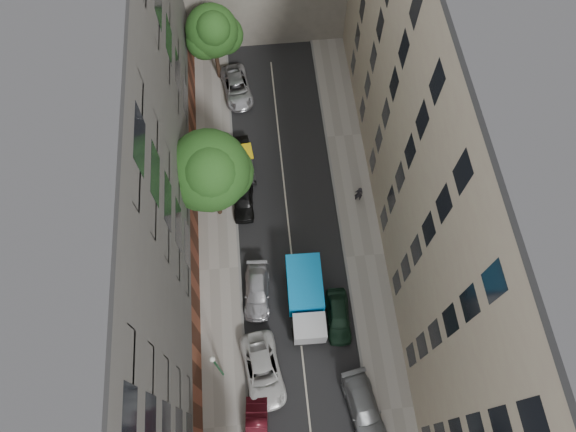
{
  "coord_description": "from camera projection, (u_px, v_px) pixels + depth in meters",
  "views": [
    {
      "loc": [
        -1.66,
        -13.63,
        36.39
      ],
      "look_at": [
        -0.24,
        1.04,
        6.0
      ],
      "focal_mm": 32.0,
      "sensor_mm": 36.0,
      "label": 1
    }
  ],
  "objects": [
    {
      "name": "ground",
      "position": [
        292.0,
        263.0,
        38.73
      ],
      "size": [
        120.0,
        120.0,
        0.0
      ],
      "primitive_type": "plane",
      "color": "#4C4C49",
      "rests_on": "ground"
    },
    {
      "name": "road_surface",
      "position": [
        292.0,
        263.0,
        38.72
      ],
      "size": [
        8.0,
        44.0,
        0.02
      ],
      "primitive_type": "cube",
      "color": "black",
      "rests_on": "ground"
    },
    {
      "name": "sidewalk_left",
      "position": [
        220.0,
        269.0,
        38.43
      ],
      "size": [
        3.0,
        44.0,
        0.15
      ],
      "primitive_type": "cube",
      "color": "gray",
      "rests_on": "ground"
    },
    {
      "name": "sidewalk_right",
      "position": [
        364.0,
        256.0,
        38.9
      ],
      "size": [
        3.0,
        44.0,
        0.15
      ],
      "primitive_type": "cube",
      "color": "gray",
      "rests_on": "ground"
    },
    {
      "name": "building_left",
      "position": [
        102.0,
        218.0,
        29.27
      ],
      "size": [
        8.0,
        44.0,
        20.0
      ],
      "primitive_type": "cube",
      "color": "#504D4B",
      "rests_on": "ground"
    },
    {
      "name": "building_right",
      "position": [
        479.0,
        186.0,
        30.2
      ],
      "size": [
        8.0,
        44.0,
        20.0
      ],
      "primitive_type": "cube",
      "color": "#B1A689",
      "rests_on": "ground"
    },
    {
      "name": "tarp_truck",
      "position": [
        306.0,
        298.0,
        35.97
      ],
      "size": [
        2.52,
        6.0,
        2.75
      ],
      "rotation": [
        0.0,
        0.0,
        -0.02
      ],
      "color": "black",
      "rests_on": "ground"
    },
    {
      "name": "car_left_1",
      "position": [
        257.0,
        429.0,
        33.04
      ],
      "size": [
        1.68,
        4.09,
        1.32
      ],
      "primitive_type": "imported",
      "rotation": [
        0.0,
        0.0,
        -0.07
      ],
      "color": "#4C0F18",
      "rests_on": "ground"
    },
    {
      "name": "car_left_2",
      "position": [
        263.0,
        371.0,
        34.56
      ],
      "size": [
        3.14,
        5.59,
        1.47
      ],
      "primitive_type": "imported",
      "rotation": [
        0.0,
        0.0,
        0.14
      ],
      "color": "silver",
      "rests_on": "ground"
    },
    {
      "name": "car_left_3",
      "position": [
        257.0,
        291.0,
        37.08
      ],
      "size": [
        2.16,
        4.57,
        1.29
      ],
      "primitive_type": "imported",
      "rotation": [
        0.0,
        0.0,
        -0.08
      ],
      "color": "#B2B2B7",
      "rests_on": "ground"
    },
    {
      "name": "car_left_4",
      "position": [
        243.0,
        199.0,
        40.33
      ],
      "size": [
        1.72,
        4.0,
        1.35
      ],
      "primitive_type": "imported",
      "rotation": [
        0.0,
        0.0,
        -0.03
      ],
      "color": "black",
      "rests_on": "ground"
    },
    {
      "name": "car_left_5",
      "position": [
        243.0,
        160.0,
        41.85
      ],
      "size": [
        1.98,
        4.57,
        1.46
      ],
      "primitive_type": "imported",
      "rotation": [
        0.0,
        0.0,
        0.1
      ],
      "color": "black",
      "rests_on": "ground"
    },
    {
      "name": "car_left_6",
      "position": [
        237.0,
        87.0,
        45.18
      ],
      "size": [
        2.99,
        5.28,
        1.39
      ],
      "primitive_type": "imported",
      "rotation": [
        0.0,
        0.0,
        0.14
      ],
      "color": "#B2B2B7",
      "rests_on": "ground"
    },
    {
      "name": "car_right_1",
      "position": [
        364.0,
        408.0,
        33.56
      ],
      "size": [
        2.77,
        5.12,
        1.41
      ],
      "primitive_type": "imported",
      "rotation": [
        0.0,
        0.0,
        0.17
      ],
      "color": "slate",
      "rests_on": "ground"
    },
    {
      "name": "car_right_2",
      "position": [
        338.0,
        316.0,
        36.23
      ],
      "size": [
        1.83,
        4.16,
        1.39
      ],
      "primitive_type": "imported",
      "rotation": [
        0.0,
        0.0,
        -0.05
      ],
      "color": "black",
      "rests_on": "ground"
    },
    {
      "name": "tree_mid",
      "position": [
        211.0,
        173.0,
        34.83
      ],
      "size": [
        5.89,
        5.7,
        9.35
      ],
      "color": "#382619",
      "rests_on": "sidewalk_left"
    },
    {
      "name": "tree_far",
      "position": [
        213.0,
        33.0,
        41.68
      ],
      "size": [
        4.73,
        4.37,
        7.75
      ],
      "color": "#382619",
      "rests_on": "sidewalk_left"
    },
    {
      "name": "lamp_post",
      "position": [
        217.0,
        365.0,
        31.73
      ],
      "size": [
        0.36,
        0.36,
        5.87
      ],
      "color": "#195A30",
      "rests_on": "sidewalk_left"
    },
    {
      "name": "pedestrian",
      "position": [
        359.0,
        194.0,
        40.15
      ],
      "size": [
        0.68,
        0.49,
        1.75
      ],
      "primitive_type": "imported",
      "rotation": [
        0.0,
        0.0,
        3.03
      ],
      "color": "black",
      "rests_on": "sidewalk_right"
    }
  ]
}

